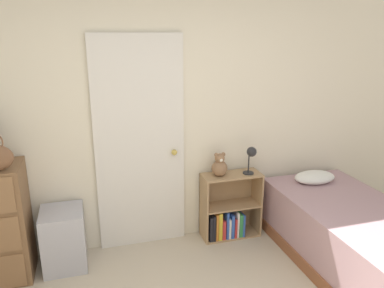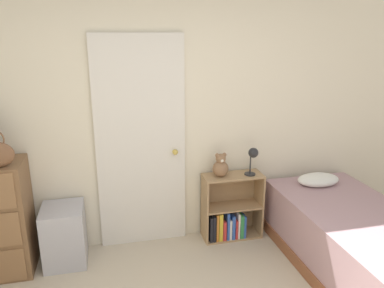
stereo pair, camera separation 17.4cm
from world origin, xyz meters
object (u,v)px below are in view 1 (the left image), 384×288
Objects in this scene: storage_bin at (64,238)px; teddy_bear at (220,166)px; bed at (357,239)px; desk_lamp at (251,155)px; bookshelf at (227,214)px.

teddy_bear is (1.52, 0.07, 0.52)m from storage_bin.
bed is at bearing -17.04° from storage_bin.
storage_bin is at bearing -178.87° from desk_lamp.
storage_bin is 1.61m from teddy_bear.
teddy_bear is at bearing 179.90° from bookshelf.
storage_bin is 1.93× the size of desk_lamp.
bookshelf is 0.35× the size of bed.
storage_bin is 2.26× the size of teddy_bear.
desk_lamp is at bearing -9.56° from bookshelf.
bed is at bearing -40.11° from teddy_bear.
bookshelf reaches higher than bed.
desk_lamp is (0.32, -0.04, 0.10)m from teddy_bear.
desk_lamp reaches higher than storage_bin.
desk_lamp reaches higher than teddy_bear.
desk_lamp is 0.14× the size of bed.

